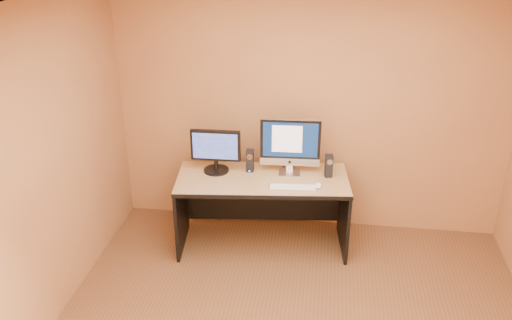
% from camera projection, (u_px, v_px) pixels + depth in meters
% --- Properties ---
extents(walls, '(4.00, 4.00, 2.60)m').
position_uv_depth(walls, '(296.00, 209.00, 3.69)').
color(walls, '#A37041').
rests_on(walls, ground).
extents(ceiling, '(4.00, 4.00, 0.00)m').
position_uv_depth(ceiling, '(303.00, 14.00, 3.14)').
color(ceiling, white).
rests_on(ceiling, walls).
extents(desk, '(1.74, 0.91, 0.77)m').
position_uv_depth(desk, '(262.00, 212.00, 5.43)').
color(desk, tan).
rests_on(desk, ground).
extents(imac, '(0.60, 0.25, 0.57)m').
position_uv_depth(imac, '(290.00, 147.00, 5.25)').
color(imac, '#B1B1B5').
rests_on(imac, desk).
extents(second_monitor, '(0.51, 0.26, 0.44)m').
position_uv_depth(second_monitor, '(216.00, 151.00, 5.32)').
color(second_monitor, black).
rests_on(second_monitor, desk).
extents(speaker_left, '(0.07, 0.08, 0.23)m').
position_uv_depth(speaker_left, '(250.00, 161.00, 5.36)').
color(speaker_left, black).
rests_on(speaker_left, desk).
extents(speaker_right, '(0.08, 0.09, 0.23)m').
position_uv_depth(speaker_right, '(329.00, 166.00, 5.25)').
color(speaker_right, black).
rests_on(speaker_right, desk).
extents(keyboard, '(0.46, 0.16, 0.02)m').
position_uv_depth(keyboard, '(293.00, 187.00, 5.07)').
color(keyboard, silver).
rests_on(keyboard, desk).
extents(mouse, '(0.06, 0.11, 0.04)m').
position_uv_depth(mouse, '(318.00, 185.00, 5.09)').
color(mouse, white).
rests_on(mouse, desk).
extents(cable_a, '(0.08, 0.22, 0.01)m').
position_uv_depth(cable_a, '(293.00, 167.00, 5.48)').
color(cable_a, black).
rests_on(cable_a, desk).
extents(cable_b, '(0.06, 0.18, 0.01)m').
position_uv_depth(cable_b, '(284.00, 166.00, 5.50)').
color(cable_b, black).
rests_on(cable_b, desk).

